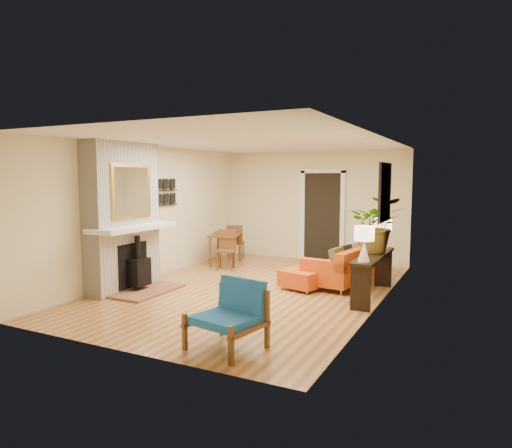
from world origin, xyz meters
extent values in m
plane|color=#C3884B|center=(0.00, 0.00, 0.00)|extent=(6.50, 6.50, 0.00)
plane|color=white|center=(0.00, 0.00, 2.60)|extent=(6.50, 6.50, 0.00)
plane|color=beige|center=(0.00, 3.25, 1.30)|extent=(4.50, 0.00, 4.50)
plane|color=beige|center=(0.00, -3.25, 1.30)|extent=(4.50, 0.00, 4.50)
plane|color=beige|center=(-2.25, 0.00, 1.30)|extent=(0.00, 6.50, 6.50)
plane|color=beige|center=(2.25, 0.00, 1.30)|extent=(0.00, 6.50, 6.50)
cube|color=black|center=(0.25, 3.22, 1.05)|extent=(0.88, 0.06, 2.10)
cube|color=white|center=(-0.24, 3.21, 1.05)|extent=(0.10, 0.08, 2.18)
cube|color=white|center=(0.74, 3.21, 1.05)|extent=(0.10, 0.08, 2.18)
cube|color=white|center=(0.25, 3.21, 2.13)|extent=(1.08, 0.08, 0.10)
cube|color=black|center=(2.22, 0.40, 1.75)|extent=(0.04, 0.85, 0.95)
cube|color=slate|center=(2.19, 0.40, 1.75)|extent=(0.01, 0.70, 0.80)
cube|color=black|center=(-2.21, 0.35, 1.42)|extent=(0.06, 0.95, 0.02)
cube|color=black|center=(-2.21, 0.35, 1.72)|extent=(0.06, 0.95, 0.02)
cube|color=white|center=(-2.04, -1.00, 1.86)|extent=(0.42, 1.50, 1.48)
cube|color=white|center=(-2.04, -1.00, 0.56)|extent=(0.42, 1.50, 1.12)
cube|color=white|center=(-1.79, -1.00, 1.12)|extent=(0.60, 1.68, 0.08)
cube|color=black|center=(-1.83, -1.00, 0.45)|extent=(0.03, 0.72, 0.78)
cube|color=brown|center=(-1.53, -1.00, 0.02)|extent=(0.75, 1.30, 0.04)
cube|color=black|center=(-1.71, -1.00, 0.34)|extent=(0.30, 0.36, 0.48)
cylinder|color=black|center=(-1.71, -1.00, 0.78)|extent=(0.10, 0.10, 0.40)
cube|color=gold|center=(-1.82, -1.00, 1.75)|extent=(0.04, 0.95, 0.95)
cube|color=silver|center=(-1.80, -1.00, 1.75)|extent=(0.01, 0.82, 0.82)
cylinder|color=silver|center=(0.89, 0.45, 0.05)|extent=(0.04, 0.04, 0.09)
cylinder|color=silver|center=(1.54, 0.36, 0.05)|extent=(0.04, 0.04, 0.09)
cylinder|color=silver|center=(1.15, 2.18, 0.05)|extent=(0.04, 0.04, 0.09)
cylinder|color=silver|center=(1.80, 2.09, 0.05)|extent=(0.04, 0.04, 0.09)
cube|color=#B96511|center=(1.35, 1.27, 0.23)|extent=(1.12, 2.07, 0.28)
cube|color=#B96511|center=(1.67, 1.22, 0.54)|extent=(0.47, 1.98, 0.33)
cube|color=#B96511|center=(1.21, 0.38, 0.47)|extent=(0.86, 0.29, 0.19)
cube|color=#B96511|center=(1.48, 2.16, 0.47)|extent=(0.86, 0.29, 0.19)
cube|color=#465424|center=(1.43, 0.50, 0.58)|extent=(0.24, 0.40, 0.39)
cube|color=black|center=(1.49, 0.87, 0.58)|extent=(0.24, 0.40, 0.39)
cube|color=#969792|center=(1.54, 1.24, 0.58)|extent=(0.24, 0.40, 0.39)
cube|color=maroon|center=(1.59, 1.57, 0.58)|extent=(0.24, 0.40, 0.39)
cube|color=black|center=(1.64, 1.94, 0.58)|extent=(0.24, 0.40, 0.39)
cylinder|color=silver|center=(0.49, 0.24, 0.03)|extent=(0.04, 0.04, 0.05)
cylinder|color=silver|center=(1.02, 0.10, 0.03)|extent=(0.04, 0.04, 0.05)
cylinder|color=silver|center=(0.63, 0.77, 0.03)|extent=(0.04, 0.04, 0.05)
cylinder|color=silver|center=(1.16, 0.63, 0.03)|extent=(0.04, 0.04, 0.05)
cube|color=#B96511|center=(0.82, 0.44, 0.20)|extent=(0.82, 0.82, 0.29)
cube|color=brown|center=(0.69, -2.58, 0.29)|extent=(0.19, 0.73, 0.05)
cube|color=brown|center=(0.63, -2.90, 0.22)|extent=(0.06, 0.06, 0.43)
cube|color=brown|center=(0.75, -2.26, 0.34)|extent=(0.06, 0.06, 0.69)
cube|color=brown|center=(1.38, -2.72, 0.29)|extent=(0.19, 0.73, 0.05)
cube|color=brown|center=(1.32, -3.04, 0.22)|extent=(0.06, 0.06, 0.43)
cube|color=brown|center=(1.45, -2.40, 0.34)|extent=(0.06, 0.06, 0.69)
cube|color=#1C55A9|center=(1.04, -2.65, 0.35)|extent=(0.75, 0.72, 0.10)
cube|color=#1C55A9|center=(1.09, -2.36, 0.59)|extent=(0.67, 0.29, 0.40)
cube|color=brown|center=(-1.58, 1.78, 0.68)|extent=(0.91, 1.08, 0.04)
cylinder|color=brown|center=(-1.69, 1.32, 0.33)|extent=(0.05, 0.05, 0.66)
cylinder|color=brown|center=(-1.21, 1.49, 0.33)|extent=(0.05, 0.05, 0.66)
cylinder|color=brown|center=(-1.95, 2.07, 0.33)|extent=(0.05, 0.05, 0.66)
cylinder|color=brown|center=(-1.46, 2.24, 0.33)|extent=(0.05, 0.05, 0.66)
cube|color=brown|center=(-1.25, 1.26, 0.41)|extent=(0.49, 0.49, 0.04)
cube|color=brown|center=(-1.31, 1.43, 0.64)|extent=(0.38, 0.16, 0.42)
cylinder|color=brown|center=(-1.35, 1.06, 0.20)|extent=(0.04, 0.04, 0.40)
cylinder|color=brown|center=(-1.05, 1.16, 0.20)|extent=(0.04, 0.04, 0.40)
cylinder|color=brown|center=(-1.45, 1.36, 0.20)|extent=(0.04, 0.04, 0.40)
cylinder|color=brown|center=(-1.16, 1.46, 0.20)|extent=(0.04, 0.04, 0.40)
cube|color=brown|center=(-1.64, 2.39, 0.41)|extent=(0.49, 0.49, 0.04)
cube|color=brown|center=(-1.58, 2.22, 0.64)|extent=(0.38, 0.16, 0.42)
cylinder|color=brown|center=(-1.74, 2.19, 0.20)|extent=(0.04, 0.04, 0.40)
cylinder|color=brown|center=(-1.44, 2.29, 0.20)|extent=(0.04, 0.04, 0.40)
cylinder|color=brown|center=(-1.84, 2.49, 0.20)|extent=(0.04, 0.04, 0.40)
cylinder|color=brown|center=(-1.54, 2.59, 0.20)|extent=(0.04, 0.04, 0.40)
cube|color=black|center=(2.07, 0.39, 0.70)|extent=(0.34, 1.85, 0.05)
cube|color=black|center=(2.07, -0.46, 0.34)|extent=(0.30, 0.04, 0.68)
cube|color=black|center=(2.07, 1.24, 0.34)|extent=(0.30, 0.04, 0.68)
cone|color=white|center=(2.07, -0.31, 0.88)|extent=(0.18, 0.18, 0.30)
cylinder|color=white|center=(2.07, -0.31, 1.05)|extent=(0.03, 0.03, 0.06)
cylinder|color=#FFEABF|center=(2.07, -0.31, 1.16)|extent=(0.30, 0.30, 0.22)
cone|color=white|center=(2.07, 1.11, 0.88)|extent=(0.18, 0.18, 0.30)
cylinder|color=white|center=(2.07, 1.11, 1.05)|extent=(0.03, 0.03, 0.06)
cylinder|color=#FFEABF|center=(2.07, 1.11, 1.16)|extent=(0.30, 0.30, 0.22)
imported|color=#1E5919|center=(2.06, 0.60, 1.20)|extent=(0.99, 0.91, 0.94)
camera|label=1|loc=(3.65, -7.09, 2.01)|focal=32.00mm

